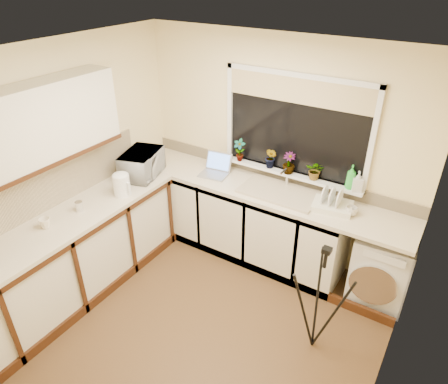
% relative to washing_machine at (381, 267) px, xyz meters
% --- Properties ---
extents(floor, '(3.20, 3.20, 0.00)m').
position_rel_washing_machine_xyz_m(floor, '(-1.33, -1.24, -0.38)').
color(floor, brown).
rests_on(floor, ground).
extents(ceiling, '(3.20, 3.20, 0.00)m').
position_rel_washing_machine_xyz_m(ceiling, '(-1.33, -1.24, 2.07)').
color(ceiling, white).
rests_on(ceiling, ground).
extents(wall_back, '(3.20, 0.00, 3.20)m').
position_rel_washing_machine_xyz_m(wall_back, '(-1.33, 0.26, 0.84)').
color(wall_back, beige).
rests_on(wall_back, ground).
extents(wall_front, '(3.20, 0.00, 3.20)m').
position_rel_washing_machine_xyz_m(wall_front, '(-1.33, -2.74, 0.84)').
color(wall_front, beige).
rests_on(wall_front, ground).
extents(wall_left, '(0.00, 3.00, 3.00)m').
position_rel_washing_machine_xyz_m(wall_left, '(-2.93, -1.24, 0.84)').
color(wall_left, beige).
rests_on(wall_left, ground).
extents(wall_right, '(0.00, 3.00, 3.00)m').
position_rel_washing_machine_xyz_m(wall_right, '(0.27, -1.24, 0.84)').
color(wall_right, beige).
rests_on(wall_right, ground).
extents(base_cabinet_back, '(2.55, 0.60, 0.86)m').
position_rel_washing_machine_xyz_m(base_cabinet_back, '(-1.65, -0.04, 0.05)').
color(base_cabinet_back, silver).
rests_on(base_cabinet_back, floor).
extents(base_cabinet_left, '(0.54, 2.40, 0.86)m').
position_rel_washing_machine_xyz_m(base_cabinet_left, '(-2.63, -1.54, 0.05)').
color(base_cabinet_left, silver).
rests_on(base_cabinet_left, floor).
extents(worktop_back, '(3.20, 0.60, 0.04)m').
position_rel_washing_machine_xyz_m(worktop_back, '(-1.33, -0.04, 0.50)').
color(worktop_back, beige).
rests_on(worktop_back, base_cabinet_back).
extents(worktop_left, '(0.60, 2.40, 0.04)m').
position_rel_washing_machine_xyz_m(worktop_left, '(-2.63, -1.54, 0.50)').
color(worktop_left, beige).
rests_on(worktop_left, base_cabinet_left).
extents(upper_cabinet, '(0.28, 1.90, 0.70)m').
position_rel_washing_machine_xyz_m(upper_cabinet, '(-2.77, -1.69, 1.42)').
color(upper_cabinet, silver).
rests_on(upper_cabinet, wall_left).
extents(splashback_left, '(0.02, 2.40, 0.45)m').
position_rel_washing_machine_xyz_m(splashback_left, '(-2.92, -1.54, 0.74)').
color(splashback_left, beige).
rests_on(splashback_left, wall_left).
extents(splashback_back, '(3.20, 0.02, 0.14)m').
position_rel_washing_machine_xyz_m(splashback_back, '(-1.33, 0.24, 0.59)').
color(splashback_back, beige).
rests_on(splashback_back, wall_back).
extents(window_glass, '(1.50, 0.02, 1.00)m').
position_rel_washing_machine_xyz_m(window_glass, '(-1.13, 0.24, 1.17)').
color(window_glass, black).
rests_on(window_glass, wall_back).
extents(window_blind, '(1.50, 0.02, 0.25)m').
position_rel_washing_machine_xyz_m(window_blind, '(-1.13, 0.22, 1.54)').
color(window_blind, tan).
rests_on(window_blind, wall_back).
extents(windowsill, '(1.60, 0.14, 0.03)m').
position_rel_washing_machine_xyz_m(windowsill, '(-1.13, 0.19, 0.65)').
color(windowsill, white).
rests_on(windowsill, wall_back).
extents(sink, '(0.82, 0.46, 0.03)m').
position_rel_washing_machine_xyz_m(sink, '(-1.13, -0.04, 0.53)').
color(sink, tan).
rests_on(sink, worktop_back).
extents(faucet, '(0.03, 0.03, 0.24)m').
position_rel_washing_machine_xyz_m(faucet, '(-1.13, 0.14, 0.64)').
color(faucet, silver).
rests_on(faucet, worktop_back).
extents(washing_machine, '(0.58, 0.56, 0.76)m').
position_rel_washing_machine_xyz_m(washing_machine, '(0.00, 0.00, 0.00)').
color(washing_machine, silver).
rests_on(washing_machine, floor).
extents(laptop, '(0.35, 0.35, 0.22)m').
position_rel_washing_machine_xyz_m(laptop, '(-1.95, -0.01, 0.58)').
color(laptop, gray).
rests_on(laptop, worktop_back).
extents(kettle, '(0.17, 0.17, 0.23)m').
position_rel_washing_machine_xyz_m(kettle, '(-2.50, -0.94, 0.63)').
color(kettle, white).
rests_on(kettle, worktop_left).
extents(dish_rack, '(0.42, 0.34, 0.06)m').
position_rel_washing_machine_xyz_m(dish_rack, '(-0.56, -0.04, 0.55)').
color(dish_rack, silver).
rests_on(dish_rack, worktop_back).
extents(tripod, '(0.61, 0.61, 1.10)m').
position_rel_washing_machine_xyz_m(tripod, '(-0.31, -0.93, 0.17)').
color(tripod, black).
rests_on(tripod, floor).
extents(steel_jar, '(0.07, 0.07, 0.10)m').
position_rel_washing_machine_xyz_m(steel_jar, '(-2.63, -1.39, 0.57)').
color(steel_jar, silver).
rests_on(steel_jar, worktop_left).
extents(microwave, '(0.48, 0.60, 0.29)m').
position_rel_washing_machine_xyz_m(microwave, '(-2.62, -0.50, 0.66)').
color(microwave, silver).
rests_on(microwave, worktop_left).
extents(plant_a, '(0.15, 0.11, 0.26)m').
position_rel_washing_machine_xyz_m(plant_a, '(-1.73, 0.15, 0.80)').
color(plant_a, '#999999').
rests_on(plant_a, windowsill).
extents(plant_b, '(0.16, 0.15, 0.24)m').
position_rel_washing_machine_xyz_m(plant_b, '(-1.35, 0.17, 0.79)').
color(plant_b, '#999999').
rests_on(plant_b, windowsill).
extents(plant_c, '(0.17, 0.17, 0.23)m').
position_rel_washing_machine_xyz_m(plant_c, '(-1.13, 0.16, 0.79)').
color(plant_c, '#999999').
rests_on(plant_c, windowsill).
extents(plant_d, '(0.20, 0.17, 0.20)m').
position_rel_washing_machine_xyz_m(plant_d, '(-0.84, 0.18, 0.77)').
color(plant_d, '#999999').
rests_on(plant_d, windowsill).
extents(soap_bottle_green, '(0.11, 0.11, 0.25)m').
position_rel_washing_machine_xyz_m(soap_bottle_green, '(-0.48, 0.19, 0.79)').
color(soap_bottle_green, green).
rests_on(soap_bottle_green, windowsill).
extents(soap_bottle_clear, '(0.12, 0.12, 0.21)m').
position_rel_washing_machine_xyz_m(soap_bottle_clear, '(-0.41, 0.17, 0.77)').
color(soap_bottle_clear, '#999999').
rests_on(soap_bottle_clear, windowsill).
extents(cup_back, '(0.12, 0.12, 0.09)m').
position_rel_washing_machine_xyz_m(cup_back, '(-0.37, -0.05, 0.56)').
color(cup_back, beige).
rests_on(cup_back, worktop_back).
extents(cup_left, '(0.11, 0.11, 0.10)m').
position_rel_washing_machine_xyz_m(cup_left, '(-2.67, -1.75, 0.57)').
color(cup_left, '#F1E2C7').
rests_on(cup_left, worktop_left).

